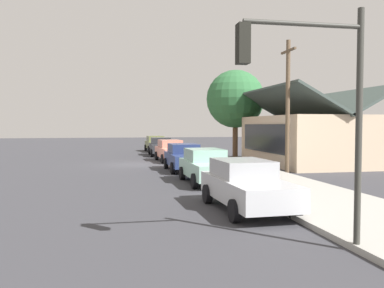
{
  "coord_description": "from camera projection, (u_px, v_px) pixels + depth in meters",
  "views": [
    {
      "loc": [
        27.97,
        -1.57,
        2.74
      ],
      "look_at": [
        1.85,
        3.59,
        1.47
      ],
      "focal_mm": 37.88,
      "sensor_mm": 36.0,
      "label": 1
    }
  ],
  "objects": [
    {
      "name": "utility_pole_wooden",
      "position": [
        288.0,
        104.0,
        22.88
      ],
      "size": [
        1.8,
        0.24,
        7.5
      ],
      "color": "brown",
      "rests_on": "ground"
    },
    {
      "name": "car_olive",
      "position": [
        156.0,
        144.0,
        41.46
      ],
      "size": [
        4.55,
        2.12,
        1.59
      ],
      "rotation": [
        0.0,
        0.0,
        0.03
      ],
      "color": "olive",
      "rests_on": "ground"
    },
    {
      "name": "ground_plane",
      "position": [
        136.0,
        165.0,
        27.84
      ],
      "size": [
        120.0,
        120.0,
        0.0
      ],
      "primitive_type": "plane",
      "color": "#38383D"
    },
    {
      "name": "car_charcoal",
      "position": [
        161.0,
        146.0,
        35.97
      ],
      "size": [
        4.56,
        2.13,
        1.59
      ],
      "rotation": [
        0.0,
        0.0,
        -0.02
      ],
      "color": "#2D3035",
      "rests_on": "ground"
    },
    {
      "name": "car_navy",
      "position": [
        184.0,
        157.0,
        24.16
      ],
      "size": [
        4.61,
        2.08,
        1.59
      ],
      "rotation": [
        0.0,
        0.0,
        0.0
      ],
      "color": "navy",
      "rests_on": "ground"
    },
    {
      "name": "sidewalk_curb",
      "position": [
        214.0,
        162.0,
        28.92
      ],
      "size": [
        60.0,
        4.2,
        0.16
      ],
      "primitive_type": "cube",
      "color": "#A3A099",
      "rests_on": "ground"
    },
    {
      "name": "car_coral",
      "position": [
        171.0,
        150.0,
        30.33
      ],
      "size": [
        4.73,
        2.14,
        1.59
      ],
      "rotation": [
        0.0,
        0.0,
        0.05
      ],
      "color": "#EA8C75",
      "rests_on": "ground"
    },
    {
      "name": "traffic_light_main",
      "position": [
        313.0,
        89.0,
        8.4
      ],
      "size": [
        0.37,
        2.79,
        5.2
      ],
      "color": "#383833",
      "rests_on": "ground"
    },
    {
      "name": "car_seafoam",
      "position": [
        206.0,
        166.0,
        18.99
      ],
      "size": [
        4.66,
        2.09,
        1.59
      ],
      "rotation": [
        0.0,
        0.0,
        0.01
      ],
      "color": "#9ED1BC",
      "rests_on": "ground"
    },
    {
      "name": "car_silver",
      "position": [
        246.0,
        185.0,
        13.0
      ],
      "size": [
        4.69,
        2.18,
        1.59
      ],
      "rotation": [
        0.0,
        0.0,
        0.03
      ],
      "color": "silver",
      "rests_on": "ground"
    },
    {
      "name": "fire_hydrant_red",
      "position": [
        188.0,
        154.0,
        31.56
      ],
      "size": [
        0.22,
        0.22,
        0.71
      ],
      "color": "red",
      "rests_on": "sidewalk_curb"
    },
    {
      "name": "shade_tree",
      "position": [
        235.0,
        99.0,
        33.96
      ],
      "size": [
        4.86,
        4.86,
        7.34
      ],
      "color": "brown",
      "rests_on": "ground"
    },
    {
      "name": "storefront_building",
      "position": [
        310.0,
        138.0,
        28.2
      ],
      "size": [
        10.48,
        7.05,
        5.27
      ],
      "color": "#CCB293",
      "rests_on": "ground"
    }
  ]
}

